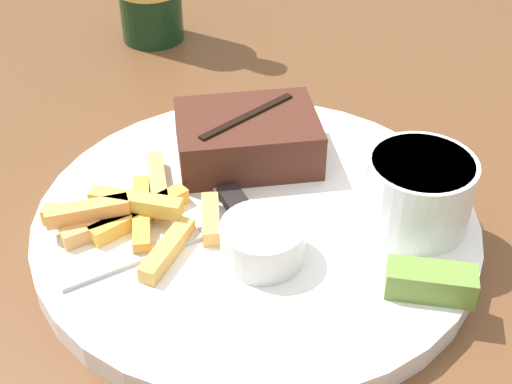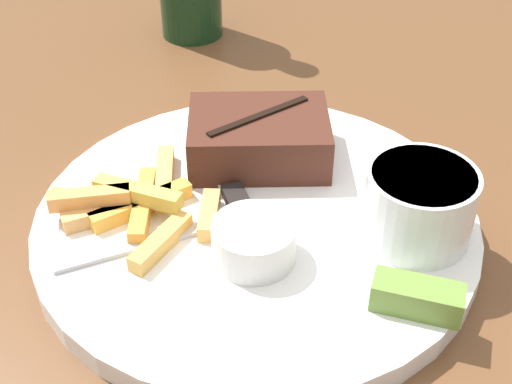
% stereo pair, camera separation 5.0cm
% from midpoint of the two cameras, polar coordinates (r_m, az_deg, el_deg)
% --- Properties ---
extents(dining_table, '(1.26, 1.02, 0.73)m').
position_cam_midpoint_polar(dining_table, '(0.58, -2.50, -9.29)').
color(dining_table, brown).
rests_on(dining_table, ground_plane).
extents(dinner_plate, '(0.32, 0.32, 0.02)m').
position_cam_midpoint_polar(dinner_plate, '(0.52, -2.76, -2.64)').
color(dinner_plate, white).
rests_on(dinner_plate, dining_table).
extents(steak_portion, '(0.11, 0.08, 0.04)m').
position_cam_midpoint_polar(steak_portion, '(0.56, -3.18, 4.26)').
color(steak_portion, '#472319').
rests_on(steak_portion, dinner_plate).
extents(fries_pile, '(0.13, 0.14, 0.02)m').
position_cam_midpoint_polar(fries_pile, '(0.51, -12.36, -1.82)').
color(fries_pile, '#F3A840').
rests_on(fries_pile, dinner_plate).
extents(coleslaw_cup, '(0.08, 0.08, 0.05)m').
position_cam_midpoint_polar(coleslaw_cup, '(0.50, 10.10, 0.15)').
color(coleslaw_cup, white).
rests_on(coleslaw_cup, dinner_plate).
extents(dipping_sauce_cup, '(0.06, 0.06, 0.03)m').
position_cam_midpoint_polar(dipping_sauce_cup, '(0.47, -2.07, -3.95)').
color(dipping_sauce_cup, silver).
rests_on(dipping_sauce_cup, dinner_plate).
extents(pickle_spear, '(0.06, 0.04, 0.02)m').
position_cam_midpoint_polar(pickle_spear, '(0.46, 10.76, -7.21)').
color(pickle_spear, olive).
rests_on(pickle_spear, dinner_plate).
extents(fork_utensil, '(0.13, 0.07, 0.00)m').
position_cam_midpoint_polar(fork_utensil, '(0.49, -11.61, -4.91)').
color(fork_utensil, '#B7B7BC').
rests_on(fork_utensil, dinner_plate).
extents(knife_utensil, '(0.07, 0.16, 0.01)m').
position_cam_midpoint_polar(knife_utensil, '(0.54, -5.44, 0.73)').
color(knife_utensil, '#B7B7BC').
rests_on(knife_utensil, dinner_plate).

